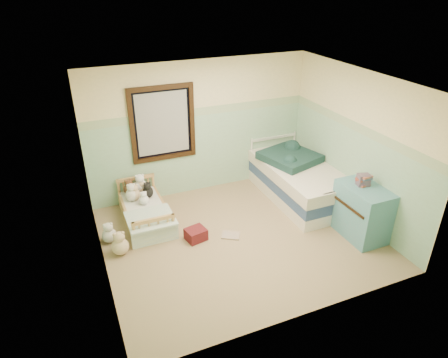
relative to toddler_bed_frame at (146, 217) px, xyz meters
name	(u,v)px	position (x,y,z in m)	size (l,w,h in m)	color
floor	(240,238)	(1.29, -1.05, -0.10)	(4.20, 3.60, 0.02)	olive
ceiling	(243,82)	(1.29, -1.05, 2.42)	(4.20, 3.60, 0.02)	white
wall_back	(200,128)	(1.29, 0.75, 1.16)	(4.20, 0.04, 2.50)	beige
wall_front	(310,233)	(1.29, -2.85, 1.16)	(4.20, 0.04, 2.50)	beige
wall_left	(94,195)	(-0.81, -1.05, 1.16)	(0.04, 3.60, 2.50)	beige
wall_right	(356,146)	(3.39, -1.05, 1.16)	(0.04, 3.60, 2.50)	beige
wainscot_mint	(201,154)	(1.29, 0.74, 0.66)	(4.20, 0.01, 1.50)	#86AD8A
border_strip	(200,112)	(1.29, 0.74, 1.49)	(4.20, 0.01, 0.15)	#587A60
window_frame	(163,124)	(0.59, 0.71, 1.36)	(1.16, 0.06, 1.36)	black
window_blinds	(163,124)	(0.59, 0.72, 1.36)	(0.92, 0.01, 1.12)	#AFAFAB
toddler_bed_frame	(146,217)	(0.00, 0.00, 0.00)	(0.68, 1.37, 0.18)	#A5753C
toddler_mattress	(145,209)	(0.00, 0.00, 0.15)	(0.63, 1.31, 0.12)	silver
patchwork_quilt	(150,218)	(0.00, -0.43, 0.22)	(0.74, 0.68, 0.03)	#7CABD5
plush_bed_brown	(129,190)	(-0.15, 0.50, 0.31)	(0.20, 0.20, 0.20)	brown
plush_bed_white	(140,186)	(0.05, 0.50, 0.33)	(0.24, 0.24, 0.24)	white
plush_bed_tan	(135,195)	(-0.10, 0.28, 0.31)	(0.20, 0.20, 0.20)	#D5B489
plush_bed_dark	(148,193)	(0.13, 0.28, 0.30)	(0.18, 0.18, 0.18)	black
plush_floor_cream	(109,235)	(-0.66, -0.36, 0.03)	(0.23, 0.23, 0.23)	silver
plush_floor_tan	(120,246)	(-0.55, -0.74, 0.04)	(0.26, 0.26, 0.26)	#D5B489
twin_bed_frame	(298,192)	(2.84, -0.31, 0.02)	(1.05, 2.10, 0.22)	white
twin_boxspring	(299,182)	(2.84, -0.31, 0.24)	(1.05, 2.10, 0.22)	navy
twin_mattress	(300,172)	(2.84, -0.31, 0.46)	(1.09, 2.14, 0.22)	silver
teal_blanket	(290,157)	(2.79, -0.01, 0.64)	(0.89, 0.94, 0.14)	black
dresser	(362,212)	(3.11, -1.72, 0.35)	(0.54, 0.87, 0.87)	teal
book_stack	(363,180)	(3.11, -1.63, 0.87)	(0.18, 0.14, 0.18)	brown
red_pillow	(196,234)	(0.62, -0.83, 0.01)	(0.31, 0.27, 0.19)	maroon
floor_book	(231,235)	(1.17, -0.97, -0.07)	(0.29, 0.22, 0.03)	#F9AC36
extra_plush_0	(148,191)	(0.14, 0.34, 0.30)	(0.18, 0.18, 0.18)	black
extra_plush_1	(132,196)	(-0.15, 0.29, 0.29)	(0.16, 0.16, 0.16)	black
extra_plush_2	(132,195)	(-0.15, 0.28, 0.32)	(0.22, 0.22, 0.22)	silver
extra_plush_3	(144,200)	(0.02, 0.07, 0.29)	(0.16, 0.16, 0.16)	white
extra_plush_4	(142,190)	(0.06, 0.44, 0.29)	(0.16, 0.16, 0.16)	#D5B489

